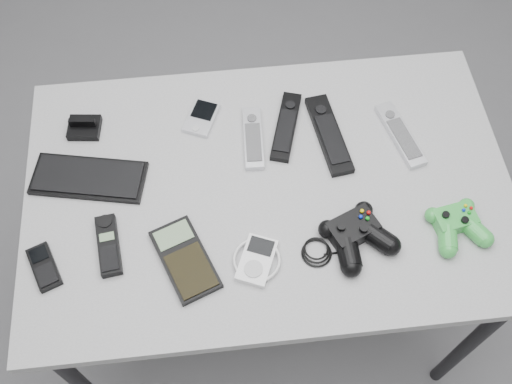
{
  "coord_description": "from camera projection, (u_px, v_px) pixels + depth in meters",
  "views": [
    {
      "loc": [
        -0.02,
        -0.73,
        1.99
      ],
      "look_at": [
        0.06,
        -0.04,
        0.79
      ],
      "focal_mm": 42.0,
      "sensor_mm": 36.0,
      "label": 1
    }
  ],
  "objects": [
    {
      "name": "cordless_handset",
      "position": [
        108.0,
        245.0,
        1.33
      ],
      "size": [
        0.06,
        0.15,
        0.02
      ],
      "primitive_type": "cube",
      "rotation": [
        0.0,
        0.0,
        0.12
      ],
      "color": "black",
      "rests_on": "desk"
    },
    {
      "name": "pda_keyboard",
      "position": [
        89.0,
        178.0,
        1.42
      ],
      "size": [
        0.28,
        0.17,
        0.02
      ],
      "primitive_type": "cube",
      "rotation": [
        0.0,
        0.0,
        -0.21
      ],
      "color": "black",
      "rests_on": "desk"
    },
    {
      "name": "mp3_player",
      "position": [
        257.0,
        260.0,
        1.31
      ],
      "size": [
        0.14,
        0.15,
        0.02
      ],
      "primitive_type": "cube",
      "rotation": [
        0.0,
        0.0,
        -0.4
      ],
      "color": "white",
      "rests_on": "desk"
    },
    {
      "name": "desk",
      "position": [
        269.0,
        200.0,
        1.47
      ],
      "size": [
        1.15,
        0.74,
        0.77
      ],
      "color": "gray",
      "rests_on": "floor"
    },
    {
      "name": "pda",
      "position": [
        201.0,
        118.0,
        1.51
      ],
      "size": [
        0.1,
        0.12,
        0.02
      ],
      "primitive_type": "cube",
      "rotation": [
        0.0,
        0.0,
        -0.41
      ],
      "color": "silver",
      "rests_on": "desk"
    },
    {
      "name": "remote_silver_b",
      "position": [
        400.0,
        134.0,
        1.48
      ],
      "size": [
        0.09,
        0.2,
        0.02
      ],
      "primitive_type": "cube",
      "rotation": [
        0.0,
        0.0,
        0.24
      ],
      "color": "silver",
      "rests_on": "desk"
    },
    {
      "name": "controller_green",
      "position": [
        457.0,
        224.0,
        1.34
      ],
      "size": [
        0.15,
        0.16,
        0.04
      ],
      "primitive_type": null,
      "rotation": [
        0.0,
        0.0,
        0.18
      ],
      "color": "#268A25",
      "rests_on": "desk"
    },
    {
      "name": "calculator",
      "position": [
        185.0,
        259.0,
        1.31
      ],
      "size": [
        0.16,
        0.21,
        0.02
      ],
      "primitive_type": "cube",
      "rotation": [
        0.0,
        0.0,
        0.37
      ],
      "color": "black",
      "rests_on": "desk"
    },
    {
      "name": "remote_black_a",
      "position": [
        286.0,
        126.0,
        1.49
      ],
      "size": [
        0.11,
        0.21,
        0.02
      ],
      "primitive_type": "cube",
      "rotation": [
        0.0,
        0.0,
        -0.3
      ],
      "color": "black",
      "rests_on": "desk"
    },
    {
      "name": "controller_black",
      "position": [
        357.0,
        234.0,
        1.32
      ],
      "size": [
        0.3,
        0.25,
        0.05
      ],
      "primitive_type": null,
      "rotation": [
        0.0,
        0.0,
        0.4
      ],
      "color": "black",
      "rests_on": "desk"
    },
    {
      "name": "remote_silver_a",
      "position": [
        253.0,
        138.0,
        1.47
      ],
      "size": [
        0.05,
        0.18,
        0.02
      ],
      "primitive_type": "cube",
      "rotation": [
        0.0,
        0.0,
        -0.05
      ],
      "color": "silver",
      "rests_on": "desk"
    },
    {
      "name": "floor",
      "position": [
        239.0,
        298.0,
        2.08
      ],
      "size": [
        3.5,
        3.5,
        0.0
      ],
      "primitive_type": "plane",
      "color": "slate",
      "rests_on": "ground"
    },
    {
      "name": "mobile_phone",
      "position": [
        44.0,
        267.0,
        1.3
      ],
      "size": [
        0.09,
        0.12,
        0.02
      ],
      "primitive_type": "cube",
      "rotation": [
        0.0,
        0.0,
        0.38
      ],
      "color": "black",
      "rests_on": "desk"
    },
    {
      "name": "remote_black_b",
      "position": [
        329.0,
        134.0,
        1.48
      ],
      "size": [
        0.09,
        0.24,
        0.02
      ],
      "primitive_type": "cube",
      "rotation": [
        0.0,
        0.0,
        0.13
      ],
      "color": "black",
      "rests_on": "desk"
    },
    {
      "name": "dock_bracket",
      "position": [
        83.0,
        125.0,
        1.48
      ],
      "size": [
        0.09,
        0.08,
        0.04
      ],
      "primitive_type": "cube",
      "rotation": [
        0.0,
        0.0,
        -0.11
      ],
      "color": "black",
      "rests_on": "desk"
    }
  ]
}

